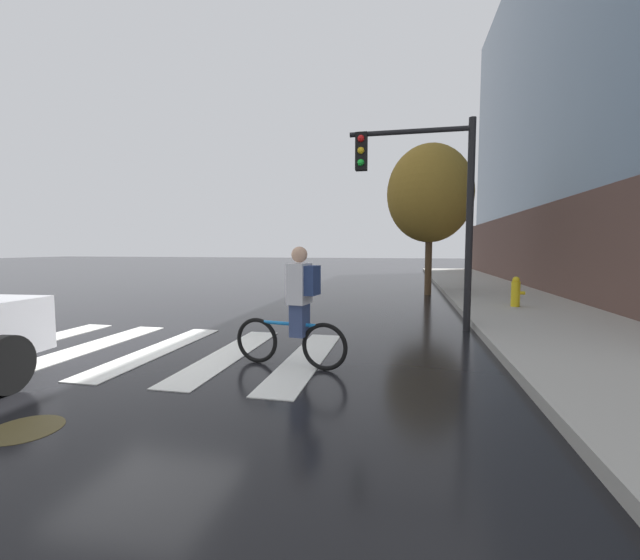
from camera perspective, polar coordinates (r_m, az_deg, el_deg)
ground_plane at (r=7.23m, az=-23.32°, el=-9.14°), size 120.00×120.00×0.00m
crosswalk_stripes at (r=7.13m, az=-22.14°, el=-9.24°), size 5.53×3.30×0.01m
manhole_cover at (r=4.78m, az=-36.48°, el=-16.72°), size 0.64×0.64×0.01m
cyclist at (r=5.56m, az=-3.23°, el=-3.97°), size 1.70×0.39×1.69m
traffic_light_near at (r=8.52m, az=15.03°, el=12.48°), size 2.47×0.28×4.20m
fire_hydrant at (r=11.54m, az=26.13°, el=-1.53°), size 0.33×0.22×0.78m
street_tree_near at (r=14.79m, az=15.39°, el=11.77°), size 2.96×2.96×5.27m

